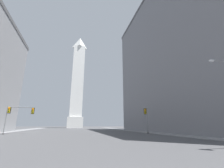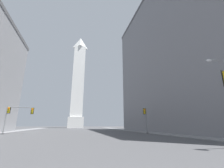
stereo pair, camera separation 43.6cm
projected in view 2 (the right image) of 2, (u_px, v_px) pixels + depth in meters
sidewalk_right at (150, 132)px, 36.45m from camera, size 5.00×113.16×0.15m
building_right at (190, 56)px, 39.16m from camera, size 21.15×49.44×38.42m
obelisk at (78, 82)px, 96.54m from camera, size 9.07×9.07×60.48m
traffic_light_mid_right at (146, 116)px, 32.92m from camera, size 0.78×0.50×5.36m
traffic_light_mid_left at (16, 113)px, 30.35m from camera, size 5.12×0.52×5.34m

